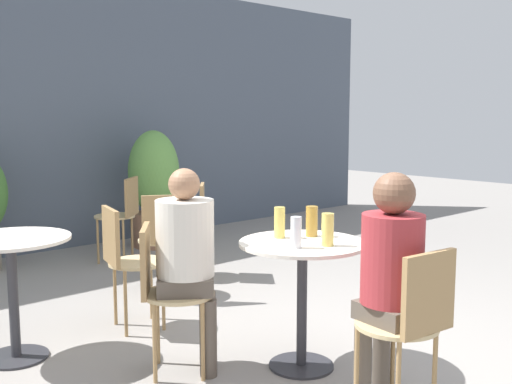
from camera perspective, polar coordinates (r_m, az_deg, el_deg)
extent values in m
plane|color=gray|center=(3.74, 9.39, -16.00)|extent=(20.00, 20.00, 0.00)
cube|color=#4C5666|center=(6.87, -18.98, 7.15)|extent=(10.00, 0.06, 3.00)
cylinder|color=#2D2D33|center=(3.69, 4.33, -16.13)|extent=(0.38, 0.38, 0.01)
cylinder|color=#2D2D33|center=(3.56, 4.39, -10.71)|extent=(0.06, 0.06, 0.72)
cylinder|color=silver|center=(3.46, 4.45, -4.90)|extent=(0.74, 0.74, 0.02)
cylinder|color=#2D2D33|center=(4.06, -21.85, -14.37)|extent=(0.38, 0.38, 0.01)
cylinder|color=#2D2D33|center=(3.94, -22.10, -9.42)|extent=(0.06, 0.06, 0.72)
cylinder|color=silver|center=(3.86, -22.36, -4.16)|extent=(0.70, 0.70, 0.02)
cylinder|color=tan|center=(3.48, -7.37, -9.61)|extent=(0.41, 0.41, 0.02)
cylinder|color=#9E7A4C|center=(3.68, -9.35, -12.55)|extent=(0.02, 0.02, 0.45)
cylinder|color=#9E7A4C|center=(3.44, -9.63, -14.03)|extent=(0.02, 0.02, 0.45)
cylinder|color=#9E7A4C|center=(3.68, -5.14, -12.52)|extent=(0.02, 0.02, 0.45)
cylinder|color=#9E7A4C|center=(3.43, -5.09, -14.01)|extent=(0.02, 0.02, 0.45)
cube|color=#9E7A4C|center=(3.44, -10.48, -6.40)|extent=(0.23, 0.30, 0.38)
cylinder|color=tan|center=(3.05, 13.25, -12.22)|extent=(0.41, 0.41, 0.02)
cylinder|color=#9E7A4C|center=(3.15, 16.64, -16.27)|extent=(0.02, 0.02, 0.45)
cylinder|color=#9E7A4C|center=(3.13, 9.56, -16.27)|extent=(0.02, 0.02, 0.45)
cylinder|color=#9E7A4C|center=(3.31, 12.90, -15.01)|extent=(0.02, 0.02, 0.45)
cube|color=#9E7A4C|center=(2.88, 16.14, -9.29)|extent=(0.35, 0.07, 0.38)
cylinder|color=tan|center=(4.24, -11.17, -6.61)|extent=(0.41, 0.41, 0.02)
cylinder|color=#9E7A4C|center=(4.39, -13.27, -9.39)|extent=(0.02, 0.02, 0.45)
cylinder|color=#9E7A4C|center=(4.14, -12.31, -10.36)|extent=(0.02, 0.02, 0.45)
cylinder|color=#9E7A4C|center=(4.46, -9.95, -9.03)|extent=(0.02, 0.02, 0.45)
cylinder|color=#9E7A4C|center=(4.22, -8.81, -9.96)|extent=(0.02, 0.02, 0.45)
cube|color=#9E7A4C|center=(4.15, -13.66, -4.13)|extent=(0.11, 0.34, 0.38)
cylinder|color=tan|center=(5.49, -7.02, -3.34)|extent=(0.41, 0.41, 0.02)
cylinder|color=#9E7A4C|center=(5.40, -5.68, -6.06)|extent=(0.02, 0.02, 0.45)
cylinder|color=#9E7A4C|center=(5.66, -5.55, -5.44)|extent=(0.02, 0.02, 0.45)
cylinder|color=#9E7A4C|center=(5.42, -8.48, -6.06)|extent=(0.02, 0.02, 0.45)
cylinder|color=#9E7A4C|center=(5.68, -8.23, -5.44)|extent=(0.02, 0.02, 0.45)
cube|color=#9E7A4C|center=(5.45, -5.14, -1.25)|extent=(0.24, 0.29, 0.38)
cylinder|color=tan|center=(4.95, -8.85, -4.53)|extent=(0.41, 0.41, 0.02)
cylinder|color=#9E7A4C|center=(4.87, -10.25, -7.61)|extent=(0.02, 0.02, 0.45)
cylinder|color=#9E7A4C|center=(4.89, -7.13, -7.50)|extent=(0.02, 0.02, 0.45)
cylinder|color=#9E7A4C|center=(5.13, -10.37, -6.86)|extent=(0.02, 0.02, 0.45)
cylinder|color=#9E7A4C|center=(5.14, -7.42, -6.76)|extent=(0.02, 0.02, 0.45)
cube|color=#9E7A4C|center=(4.74, -8.75, -2.59)|extent=(0.32, 0.20, 0.38)
cylinder|color=tan|center=(6.20, -13.32, -2.26)|extent=(0.41, 0.41, 0.02)
cylinder|color=#9E7A4C|center=(6.08, -12.50, -4.69)|extent=(0.02, 0.02, 0.45)
cylinder|color=#9E7A4C|center=(6.32, -11.72, -4.21)|extent=(0.02, 0.02, 0.45)
cylinder|color=#9E7A4C|center=(6.17, -14.83, -4.59)|extent=(0.02, 0.02, 0.45)
cylinder|color=#9E7A4C|center=(6.41, -13.97, -4.12)|extent=(0.02, 0.02, 0.45)
cube|color=#9E7A4C|center=(6.11, -11.76, -0.44)|extent=(0.28, 0.25, 0.38)
cylinder|color=brown|center=(3.48, -4.57, -13.69)|extent=(0.10, 0.10, 0.45)
cylinder|color=brown|center=(3.62, -4.62, -12.85)|extent=(0.10, 0.10, 0.45)
cube|color=brown|center=(3.46, -6.71, -8.67)|extent=(0.42, 0.41, 0.10)
cylinder|color=beige|center=(3.40, -6.78, -4.36)|extent=(0.33, 0.33, 0.43)
sphere|color=#9E7051|center=(3.35, -6.86, 0.75)|extent=(0.18, 0.18, 0.18)
cylinder|color=brown|center=(3.28, 11.84, -15.23)|extent=(0.09, 0.09, 0.45)
cylinder|color=brown|center=(3.18, 10.11, -15.87)|extent=(0.09, 0.09, 0.45)
cube|color=brown|center=(3.06, 12.70, -11.06)|extent=(0.29, 0.31, 0.09)
cylinder|color=#9E2D33|center=(2.98, 12.84, -6.23)|extent=(0.30, 0.30, 0.44)
sphere|color=brown|center=(2.93, 13.02, -0.12)|extent=(0.20, 0.20, 0.20)
cylinder|color=#DBC65B|center=(3.35, 6.84, -3.57)|extent=(0.07, 0.07, 0.18)
cylinder|color=#B28433|center=(3.60, 5.33, -2.80)|extent=(0.07, 0.07, 0.18)
cylinder|color=#DBC65B|center=(3.54, 2.26, -2.92)|extent=(0.07, 0.07, 0.18)
cylinder|color=silver|center=(3.28, 3.83, -3.85)|extent=(0.06, 0.06, 0.17)
cylinder|color=#93664C|center=(6.88, -9.60, -3.51)|extent=(0.49, 0.49, 0.38)
ellipsoid|color=#609947|center=(6.79, -9.71, 1.92)|extent=(0.57, 0.57, 0.92)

